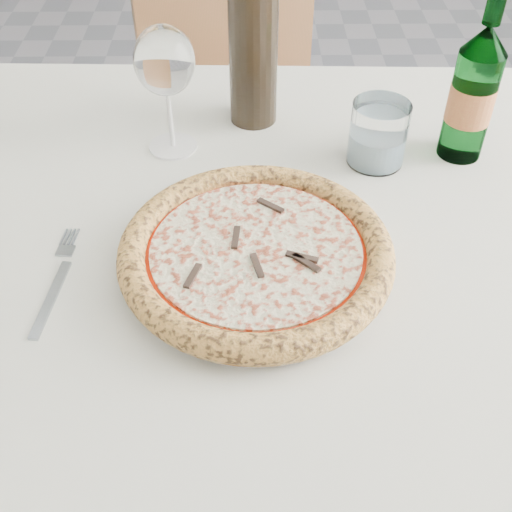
# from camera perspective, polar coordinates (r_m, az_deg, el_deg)

# --- Properties ---
(floor) EXTENTS (5.00, 6.00, 0.02)m
(floor) POSITION_cam_1_polar(r_m,az_deg,el_deg) (1.52, -3.86, -17.93)
(floor) COLOR slate
(floor) RESTS_ON ground
(dining_table) EXTENTS (1.55, 0.94, 0.76)m
(dining_table) POSITION_cam_1_polar(r_m,az_deg,el_deg) (0.94, -0.07, -0.43)
(dining_table) COLOR brown
(dining_table) RESTS_ON floor
(chair_far) EXTENTS (0.56, 0.56, 0.93)m
(chair_far) POSITION_cam_1_polar(r_m,az_deg,el_deg) (1.63, -1.43, 14.35)
(chair_far) COLOR brown
(chair_far) RESTS_ON floor
(plate) EXTENTS (0.31, 0.31, 0.02)m
(plate) POSITION_cam_1_polar(r_m,az_deg,el_deg) (0.80, 0.00, -0.58)
(plate) COLOR silver
(plate) RESTS_ON dining_table
(pizza) EXTENTS (0.34, 0.34, 0.04)m
(pizza) POSITION_cam_1_polar(r_m,az_deg,el_deg) (0.79, -0.00, 0.34)
(pizza) COLOR tan
(pizza) RESTS_ON plate
(fork) EXTENTS (0.03, 0.18, 0.00)m
(fork) POSITION_cam_1_polar(r_m,az_deg,el_deg) (0.83, -17.36, -2.22)
(fork) COLOR #8F98A5
(fork) RESTS_ON dining_table
(wine_glass) EXTENTS (0.09, 0.09, 0.20)m
(wine_glass) POSITION_cam_1_polar(r_m,az_deg,el_deg) (0.96, -8.14, 16.58)
(wine_glass) COLOR white
(wine_glass) RESTS_ON dining_table
(tumbler) EXTENTS (0.09, 0.09, 0.10)m
(tumbler) POSITION_cam_1_polar(r_m,az_deg,el_deg) (0.99, 10.76, 10.31)
(tumbler) COLOR white
(tumbler) RESTS_ON dining_table
(beer_bottle) EXTENTS (0.07, 0.07, 0.26)m
(beer_bottle) POSITION_cam_1_polar(r_m,az_deg,el_deg) (1.01, 18.73, 13.54)
(beer_bottle) COLOR #368248
(beer_bottle) RESTS_ON dining_table
(wine_bottle) EXTENTS (0.08, 0.08, 0.31)m
(wine_bottle) POSITION_cam_1_polar(r_m,az_deg,el_deg) (1.03, -0.26, 18.48)
(wine_bottle) COLOR black
(wine_bottle) RESTS_ON dining_table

